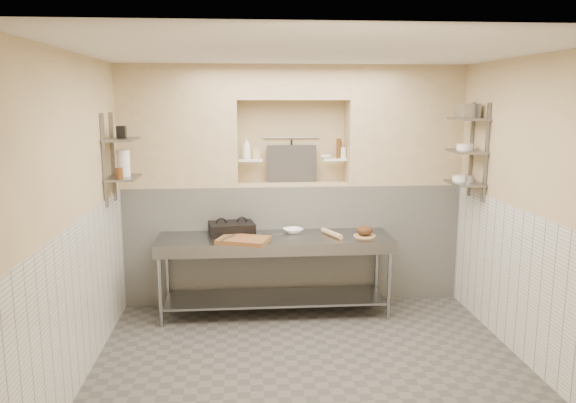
{
  "coord_description": "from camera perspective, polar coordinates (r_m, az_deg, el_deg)",
  "views": [
    {
      "loc": [
        -0.59,
        -4.88,
        2.41
      ],
      "look_at": [
        -0.12,
        0.9,
        1.35
      ],
      "focal_mm": 35.0,
      "sensor_mm": 36.0,
      "label": 1
    }
  ],
  "objects": [
    {
      "name": "backwall_lower",
      "position": [
        6.87,
        0.45,
        -4.06
      ],
      "size": [
        4.0,
        0.4,
        1.4
      ],
      "primitive_type": "cube",
      "color": "silver",
      "rests_on": "floor"
    },
    {
      "name": "wall_left",
      "position": [
        5.19,
        -20.86,
        -1.54
      ],
      "size": [
        0.1,
        3.9,
        2.8
      ],
      "primitive_type": "cube",
      "color": "tan",
      "rests_on": "ground"
    },
    {
      "name": "wall_shelf_left_upper",
      "position": [
        6.07,
        -16.58,
        6.07
      ],
      "size": [
        0.3,
        0.5,
        0.03
      ],
      "primitive_type": "cube",
      "color": "slate",
      "rests_on": "wall_left"
    },
    {
      "name": "bottle_soap",
      "position": [
        6.63,
        -4.23,
        5.42
      ],
      "size": [
        0.13,
        0.13,
        0.26
      ],
      "primitive_type": "imported",
      "rotation": [
        0.0,
        0.0,
        0.33
      ],
      "color": "white",
      "rests_on": "alcove_shelf_left"
    },
    {
      "name": "condiment_b",
      "position": [
        6.74,
        5.18,
        5.39
      ],
      "size": [
        0.06,
        0.06,
        0.24
      ],
      "primitive_type": "cylinder",
      "color": "#512F12",
      "rests_on": "alcove_shelf_right"
    },
    {
      "name": "backwall_header",
      "position": [
        6.66,
        0.48,
        12.0
      ],
      "size": [
        1.3,
        0.4,
        0.4
      ],
      "primitive_type": "cube",
      "color": "tan",
      "rests_on": "backwall_lower"
    },
    {
      "name": "wainscot_right",
      "position": [
        5.78,
        22.38,
        -7.65
      ],
      "size": [
        0.02,
        3.9,
        1.4
      ],
      "primitive_type": "cube",
      "color": "silver",
      "rests_on": "floor"
    },
    {
      "name": "cutting_board",
      "position": [
        6.04,
        -4.55,
        -3.93
      ],
      "size": [
        0.61,
        0.52,
        0.05
      ],
      "primitive_type": "cube",
      "rotation": [
        0.0,
        0.0,
        -0.34
      ],
      "color": "brown",
      "rests_on": "prep_table"
    },
    {
      "name": "alcove_shelf_right",
      "position": [
        6.75,
        4.71,
        4.29
      ],
      "size": [
        0.28,
        0.16,
        0.02
      ],
      "primitive_type": "cube",
      "color": "white",
      "rests_on": "backwall_lower"
    },
    {
      "name": "bread_board",
      "position": [
        6.33,
        7.79,
        -3.48
      ],
      "size": [
        0.25,
        0.25,
        0.01
      ],
      "primitive_type": "cylinder",
      "color": "tan",
      "rests_on": "prep_table"
    },
    {
      "name": "wall_shelf_right_upper",
      "position": [
        6.41,
        17.84,
        7.99
      ],
      "size": [
        0.3,
        0.5,
        0.03
      ],
      "primitive_type": "cube",
      "color": "slate",
      "rests_on": "wall_right"
    },
    {
      "name": "wall_back",
      "position": [
        6.98,
        0.28,
        2.03
      ],
      "size": [
        4.0,
        0.1,
        2.8
      ],
      "primitive_type": "cube",
      "color": "tan",
      "rests_on": "ground"
    },
    {
      "name": "shelf_rail_left_b",
      "position": [
        5.92,
        -18.16,
        3.94
      ],
      "size": [
        0.03,
        0.03,
        0.95
      ],
      "primitive_type": "cube",
      "color": "slate",
      "rests_on": "wall_left"
    },
    {
      "name": "box_left_upper",
      "position": [
        6.09,
        -16.57,
        6.79
      ],
      "size": [
        0.09,
        0.09,
        0.13
      ],
      "primitive_type": "cube",
      "rotation": [
        0.0,
        0.0,
        -0.0
      ],
      "color": "black",
      "rests_on": "wall_shelf_left_upper"
    },
    {
      "name": "bowl_right_mid",
      "position": [
        6.47,
        17.53,
        5.32
      ],
      "size": [
        0.18,
        0.18,
        0.07
      ],
      "primitive_type": "cylinder",
      "color": "white",
      "rests_on": "wall_shelf_right_mid"
    },
    {
      "name": "alcove_shelf_left",
      "position": [
        6.66,
        -3.83,
        4.22
      ],
      "size": [
        0.28,
        0.16,
        0.02
      ],
      "primitive_type": "cube",
      "color": "white",
      "rests_on": "backwall_lower"
    },
    {
      "name": "wall_front",
      "position": [
        3.1,
        6.71,
        -8.65
      ],
      "size": [
        4.0,
        0.1,
        2.8
      ],
      "primitive_type": "cube",
      "color": "tan",
      "rests_on": "ground"
    },
    {
      "name": "bowl_right",
      "position": [
        6.55,
        17.22,
        2.28
      ],
      "size": [
        0.2,
        0.2,
        0.06
      ],
      "primitive_type": "cylinder",
      "color": "white",
      "rests_on": "wall_shelf_right_lower"
    },
    {
      "name": "ceiling",
      "position": [
        4.93,
        2.37,
        15.48
      ],
      "size": [
        4.0,
        3.9,
        0.1
      ],
      "primitive_type": "cube",
      "color": "silver",
      "rests_on": "ground"
    },
    {
      "name": "backwall_pillar_right",
      "position": [
        6.91,
        11.59,
        7.58
      ],
      "size": [
        1.35,
        0.4,
        1.4
      ],
      "primitive_type": "cube",
      "color": "tan",
      "rests_on": "backwall_lower"
    },
    {
      "name": "utensil_rail",
      "position": [
        6.84,
        0.34,
        6.5
      ],
      "size": [
        0.7,
        0.02,
        0.02
      ],
      "primitive_type": "cylinder",
      "rotation": [
        0.0,
        1.57,
        0.0
      ],
      "color": "gray",
      "rests_on": "wall_back"
    },
    {
      "name": "tongs",
      "position": [
        6.03,
        -6.15,
        -3.65
      ],
      "size": [
        0.15,
        0.23,
        0.02
      ],
      "primitive_type": "cylinder",
      "rotation": [
        1.57,
        0.0,
        -0.54
      ],
      "color": "gray",
      "rests_on": "cutting_board"
    },
    {
      "name": "canister_right",
      "position": [
        6.35,
        17.94,
        2.16
      ],
      "size": [
        0.09,
        0.09,
        0.09
      ],
      "primitive_type": "cylinder",
      "color": "gray",
      "rests_on": "wall_shelf_right_lower"
    },
    {
      "name": "rolling_pin",
      "position": [
        6.3,
        4.47,
        -3.26
      ],
      "size": [
        0.2,
        0.38,
        0.06
      ],
      "primitive_type": "cylinder",
      "rotation": [
        1.57,
        0.0,
        0.39
      ],
      "color": "tan",
      "rests_on": "prep_table"
    },
    {
      "name": "panini_press",
      "position": [
        6.38,
        -5.74,
        -2.75
      ],
      "size": [
        0.55,
        0.44,
        0.14
      ],
      "rotation": [
        0.0,
        0.0,
        0.16
      ],
      "color": "black",
      "rests_on": "prep_table"
    },
    {
      "name": "jar_alcove",
      "position": [
        6.67,
        -3.24,
        4.87
      ],
      "size": [
        0.08,
        0.08,
        0.12
      ],
      "primitive_type": "cube",
      "color": "tan",
      "rests_on": "alcove_shelf_left"
    },
    {
      "name": "knife_blade",
      "position": [
        6.19,
        -1.64,
        -3.31
      ],
      "size": [
        0.23,
        0.04,
        0.01
      ],
      "primitive_type": "cube",
      "rotation": [
        0.0,
        0.0,
        -0.07
      ],
      "color": "gray",
      "rests_on": "cutting_board"
    },
    {
      "name": "mixing_bowl",
      "position": [
        6.43,
        0.51,
        -2.99
      ],
      "size": [
        0.28,
        0.28,
        0.05
      ],
      "primitive_type": "imported",
      "rotation": [
        0.0,
        0.0,
        0.38
      ],
      "color": "white",
      "rests_on": "prep_table"
    },
    {
      "name": "bowl_alcove",
      "position": [
        6.71,
        3.85,
        4.54
      ],
      "size": [
        0.15,
        0.15,
        0.04
      ],
      "primitive_type": "imported",
      "rotation": [
        0.0,
        0.0,
        -0.17
      ],
      "color": "white",
      "rests_on": "alcove_shelf_right"
    },
    {
      "name": "splash_panel",
      "position": [
        6.8,
        0.39,
        3.85
      ],
      "size": [
        0.6,
        0.08,
        0.45
      ],
      "primitive_type": "cube",
      "rotation": [
        -0.14,
        0.0,
        0.0
      ],
      "color": "#383330",
      "rests_on": "alcove_sill"
    },
    {
      "name": "wall_shelf_right_mid",
      "position": [
        6.43,
        17.67,
        4.88
      ],
      "size": [
        0.3,
        0.5,
        0.02
      ],
      "primitive_type": "cube",
      "color": "slate",
      "rests_on": "wall_right"
    },
    {
      "name": "wainscot_left",
      "position": [
        5.35,
        -19.75,
        -8.89
      ],
      "size": [
        0.02,
        3.9,
        1.4
      ],
      "primitive_type": "cube",
      "color": "silver",
      "rests_on": "floor"
    },
    {
      "name": "jar_left",
      "position": [
        5.93,
        -16.77,
        2.75
      ],
      "size": [
        0.08,
        0.08,
        0.11
      ],
      "primitive_type": "cylinder",
      "color": "#512F12",
      "rests_on": "wall_shelf_left_lower"
    },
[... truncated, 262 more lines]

